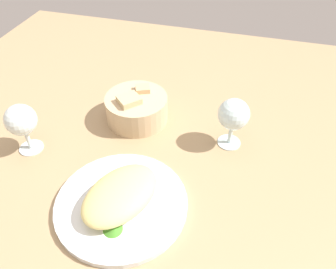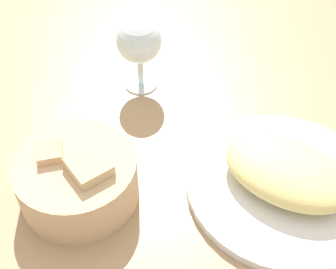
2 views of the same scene
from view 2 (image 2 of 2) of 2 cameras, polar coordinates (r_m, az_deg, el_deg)
The scene contains 6 objects.
ground_plane at distance 66.67cm, azimuth -0.56°, elevation -6.90°, with size 140.00×140.00×2.00cm, color tan.
plate at distance 67.02cm, azimuth 14.23°, elevation -6.19°, with size 27.57×27.57×1.40cm, color silver.
omelette at distance 64.67cm, azimuth 14.71°, elevation -4.48°, with size 18.03×11.97×4.82cm, color #E6D47F.
lettuce_garnish at distance 67.79cm, azimuth 19.87°, elevation -5.60°, with size 3.88×3.88×1.08cm, color #448A29.
bread_basket at distance 63.05cm, azimuth -11.24°, elevation -5.46°, with size 16.43×16.43×8.62cm.
wine_glass_near at distance 76.65cm, azimuth -3.67°, elevation 11.36°, with size 7.59×7.59×13.06cm.
Camera 2 is at (-7.98, 39.63, 52.02)cm, focal length 48.60 mm.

